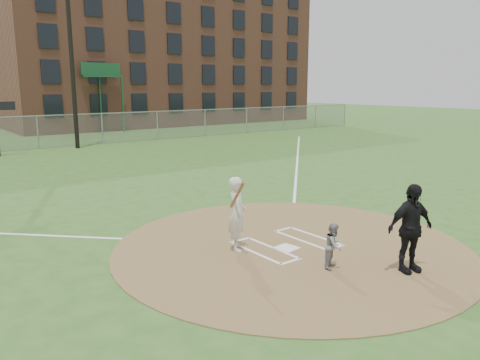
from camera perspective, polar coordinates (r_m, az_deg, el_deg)
ground at (r=11.34m, az=6.22°, el=-8.05°), size 140.00×140.00×0.00m
dirt_circle at (r=11.34m, az=6.22°, el=-8.01°), size 8.40×8.40×0.02m
home_plate at (r=11.11m, az=5.70°, el=-8.27°), size 0.53×0.53×0.03m
foul_line_first at (r=23.73m, az=6.98°, el=2.22°), size 17.04×17.04×0.01m
catcher at (r=10.02m, az=11.34°, el=-7.85°), size 0.58×0.53×0.96m
umpire at (r=10.12m, az=20.04°, el=-5.54°), size 1.16×0.71×1.84m
batters_boxes at (r=11.44m, az=5.70°, el=-7.74°), size 2.08×1.88×0.01m
batter_at_plate at (r=10.76m, az=-0.34°, el=-4.11°), size 0.71×1.08×1.78m
outfield_fence at (r=30.73m, az=-23.44°, el=5.36°), size 56.08×0.08×2.03m
brick_warehouse at (r=51.45m, az=-10.67°, el=15.41°), size 30.00×17.17×15.00m
light_pole at (r=30.34m, az=-20.02°, el=16.15°), size 1.20×0.30×12.22m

